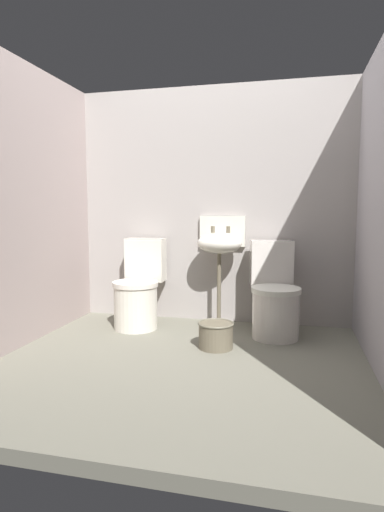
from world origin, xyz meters
name	(u,v)px	position (x,y,z in m)	size (l,w,h in m)	color
ground_plane	(183,364)	(0.00, 0.00, -0.04)	(2.93, 2.54, 0.08)	slate
wall_back	(213,206)	(0.00, 1.12, 1.08)	(2.93, 0.10, 2.17)	#9F9792
wall_left	(22,205)	(-1.32, 0.10, 1.08)	(0.10, 2.34, 2.17)	#A3918D
toilet_left	(139,291)	(-0.60, 0.72, 0.32)	(0.41, 0.60, 0.78)	silver
toilet_right	(274,297)	(0.60, 0.72, 0.32)	(0.48, 0.65, 0.78)	silver
sink	(220,243)	(0.10, 0.91, 0.75)	(0.42, 0.35, 0.99)	#685F4C
bucket	(216,335)	(0.18, 0.27, 0.10)	(0.28, 0.28, 0.20)	#685F4C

